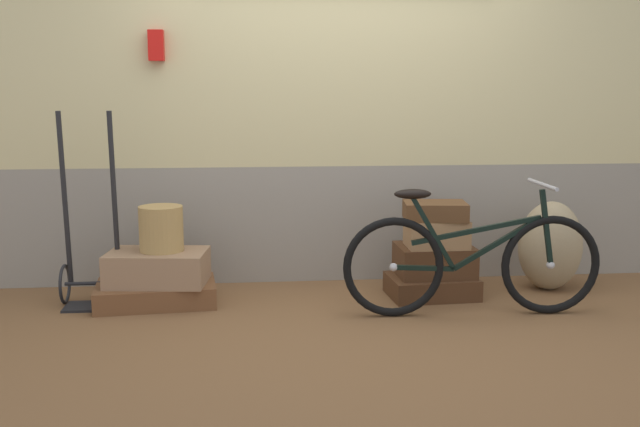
% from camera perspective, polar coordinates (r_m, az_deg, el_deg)
% --- Properties ---
extents(ground, '(9.64, 5.20, 0.06)m').
position_cam_1_polar(ground, '(4.55, 2.05, -8.01)').
color(ground, brown).
extents(station_building, '(7.64, 0.74, 2.74)m').
position_cam_1_polar(station_building, '(5.18, 1.02, 9.92)').
color(station_building, gray).
rests_on(station_building, ground).
extents(suitcase_0, '(0.78, 0.52, 0.14)m').
position_cam_1_polar(suitcase_0, '(4.79, -12.68, -6.10)').
color(suitcase_0, brown).
rests_on(suitcase_0, ground).
extents(suitcase_1, '(0.65, 0.45, 0.21)m').
position_cam_1_polar(suitcase_1, '(4.74, -12.58, -4.13)').
color(suitcase_1, '#937051').
rests_on(suitcase_1, suitcase_0).
extents(suitcase_2, '(0.59, 0.44, 0.14)m').
position_cam_1_polar(suitcase_2, '(4.89, 8.70, -5.64)').
color(suitcase_2, '#4C2D19').
rests_on(suitcase_2, ground).
extents(suitcase_3, '(0.50, 0.38, 0.20)m').
position_cam_1_polar(suitcase_3, '(4.89, 8.92, -3.62)').
color(suitcase_3, '#4C2D19').
rests_on(suitcase_3, suitcase_2).
extents(suitcase_4, '(0.39, 0.29, 0.18)m').
position_cam_1_polar(suitcase_4, '(4.81, 9.09, -1.53)').
color(suitcase_4, '#9E754C').
rests_on(suitcase_4, suitcase_3).
extents(suitcase_5, '(0.43, 0.34, 0.11)m').
position_cam_1_polar(suitcase_5, '(4.79, 8.98, 0.21)').
color(suitcase_5, brown).
rests_on(suitcase_5, suitcase_4).
extents(wicker_basket, '(0.28, 0.28, 0.29)m').
position_cam_1_polar(wicker_basket, '(4.70, -12.30, -1.16)').
color(wicker_basket, '#A8844C').
rests_on(wicker_basket, suitcase_1).
extents(luggage_trolley, '(0.38, 0.35, 1.22)m').
position_cam_1_polar(luggage_trolley, '(4.84, -17.39, -3.29)').
color(luggage_trolley, black).
rests_on(luggage_trolley, ground).
extents(burlap_sack, '(0.43, 0.37, 0.61)m').
position_cam_1_polar(burlap_sack, '(5.20, 17.55, -2.41)').
color(burlap_sack, '#9E8966').
rests_on(burlap_sack, ground).
extents(bicycle, '(1.56, 0.46, 0.81)m').
position_cam_1_polar(bicycle, '(4.47, 11.75, -3.73)').
color(bicycle, black).
rests_on(bicycle, ground).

